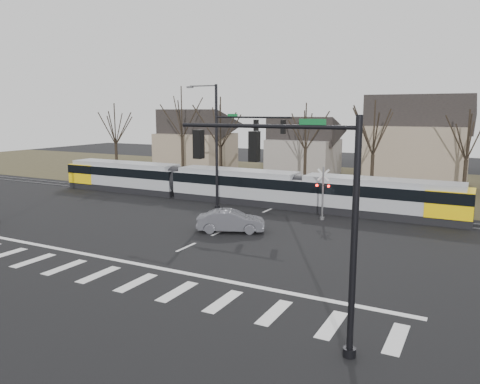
% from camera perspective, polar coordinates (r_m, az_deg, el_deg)
% --- Properties ---
extents(ground, '(140.00, 140.00, 0.00)m').
position_cam_1_polar(ground, '(26.96, -9.00, -7.76)').
color(ground, black).
extents(grass_verge, '(140.00, 28.00, 0.01)m').
position_cam_1_polar(grass_verge, '(55.35, 11.13, 1.29)').
color(grass_verge, '#38331E').
rests_on(grass_verge, ground).
extents(crosswalk, '(27.00, 2.60, 0.01)m').
position_cam_1_polar(crosswalk, '(24.05, -14.78, -10.16)').
color(crosswalk, silver).
rests_on(crosswalk, ground).
extents(stop_line, '(28.00, 0.35, 0.01)m').
position_cam_1_polar(stop_line, '(25.61, -11.43, -8.77)').
color(stop_line, silver).
rests_on(stop_line, ground).
extents(lane_dashes, '(0.18, 30.00, 0.01)m').
position_cam_1_polar(lane_dashes, '(40.49, 4.61, -1.69)').
color(lane_dashes, silver).
rests_on(lane_dashes, ground).
extents(rail_pair, '(90.00, 1.52, 0.06)m').
position_cam_1_polar(rail_pair, '(40.30, 4.50, -1.70)').
color(rail_pair, '#59595E').
rests_on(rail_pair, ground).
extents(tram, '(38.67, 2.87, 2.93)m').
position_cam_1_polar(tram, '(41.95, -0.52, 0.96)').
color(tram, gray).
rests_on(tram, ground).
extents(sedan, '(5.03, 5.76, 1.50)m').
position_cam_1_polar(sedan, '(31.69, -1.13, -3.55)').
color(sedan, '#4B4B52').
rests_on(sedan, ground).
extents(signal_pole_near_right, '(6.72, 0.44, 8.00)m').
position_cam_1_polar(signal_pole_near_right, '(15.76, 7.26, -1.00)').
color(signal_pole_near_right, black).
rests_on(signal_pole_near_right, ground).
extents(signal_pole_far, '(9.28, 0.44, 10.20)m').
position_cam_1_polar(signal_pole_far, '(37.63, -0.78, 6.22)').
color(signal_pole_far, black).
rests_on(signal_pole_far, ground).
extents(rail_crossing_signal, '(1.08, 0.36, 4.00)m').
position_cam_1_polar(rail_crossing_signal, '(35.48, 10.05, -0.37)').
color(rail_crossing_signal, '#59595B').
rests_on(rail_crossing_signal, ground).
extents(tree_row, '(59.20, 7.20, 10.00)m').
position_cam_1_polar(tree_row, '(48.53, 11.55, 6.02)').
color(tree_row, black).
rests_on(tree_row, ground).
extents(house_a, '(9.72, 8.64, 8.60)m').
position_cam_1_polar(house_a, '(65.15, -5.41, 6.65)').
color(house_a, '#81715D').
rests_on(house_a, ground).
extents(house_b, '(8.64, 7.56, 7.65)m').
position_cam_1_polar(house_b, '(60.26, 7.78, 5.87)').
color(house_b, gray).
rests_on(house_b, ground).
extents(house_c, '(10.80, 8.64, 10.10)m').
position_cam_1_polar(house_c, '(53.99, 20.87, 6.20)').
color(house_c, '#81715D').
rests_on(house_c, ground).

